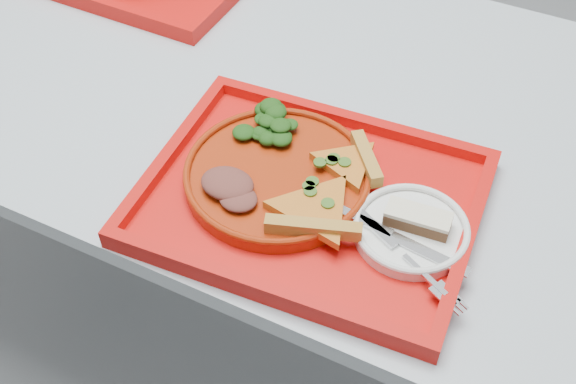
# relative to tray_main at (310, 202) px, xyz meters

# --- Properties ---
(ground) EXTENTS (10.00, 10.00, 0.00)m
(ground) POSITION_rel_tray_main_xyz_m (-0.29, 0.21, -0.76)
(ground) COLOR gray
(ground) RESTS_ON ground
(table) EXTENTS (1.60, 0.80, 0.75)m
(table) POSITION_rel_tray_main_xyz_m (-0.29, 0.21, -0.08)
(table) COLOR #AEB9C3
(table) RESTS_ON ground
(tray_main) EXTENTS (0.47, 0.38, 0.01)m
(tray_main) POSITION_rel_tray_main_xyz_m (0.00, 0.00, 0.00)
(tray_main) COLOR red
(tray_main) RESTS_ON table
(dinner_plate) EXTENTS (0.26, 0.26, 0.02)m
(dinner_plate) POSITION_rel_tray_main_xyz_m (-0.05, 0.01, 0.02)
(dinner_plate) COLOR #96260A
(dinner_plate) RESTS_ON tray_main
(side_plate) EXTENTS (0.15, 0.15, 0.01)m
(side_plate) POSITION_rel_tray_main_xyz_m (0.15, 0.00, 0.01)
(side_plate) COLOR white
(side_plate) RESTS_ON tray_main
(pizza_slice_a) EXTENTS (0.16, 0.17, 0.02)m
(pizza_slice_a) POSITION_rel_tray_main_xyz_m (0.02, -0.03, 0.03)
(pizza_slice_a) COLOR orange
(pizza_slice_a) RESTS_ON dinner_plate
(pizza_slice_b) EXTENTS (0.15, 0.14, 0.02)m
(pizza_slice_b) POSITION_rel_tray_main_xyz_m (0.03, 0.06, 0.03)
(pizza_slice_b) COLOR orange
(pizza_slice_b) RESTS_ON dinner_plate
(salad_heap) EXTENTS (0.08, 0.07, 0.04)m
(salad_heap) POSITION_rel_tray_main_xyz_m (-0.10, 0.08, 0.04)
(salad_heap) COLOR black
(salad_heap) RESTS_ON dinner_plate
(meat_portion) EXTENTS (0.07, 0.06, 0.02)m
(meat_portion) POSITION_rel_tray_main_xyz_m (-0.10, -0.05, 0.04)
(meat_portion) COLOR brown
(meat_portion) RESTS_ON dinner_plate
(dessert_bar) EXTENTS (0.09, 0.04, 0.02)m
(dessert_bar) POSITION_rel_tray_main_xyz_m (0.15, 0.01, 0.03)
(dessert_bar) COLOR #462617
(dessert_bar) RESTS_ON side_plate
(knife) EXTENTS (0.19, 0.04, 0.01)m
(knife) POSITION_rel_tray_main_xyz_m (0.14, -0.03, 0.02)
(knife) COLOR silver
(knife) RESTS_ON side_plate
(fork) EXTENTS (0.17, 0.10, 0.01)m
(fork) POSITION_rel_tray_main_xyz_m (0.15, -0.05, 0.02)
(fork) COLOR silver
(fork) RESTS_ON side_plate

